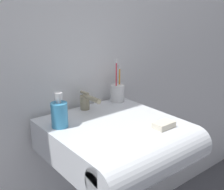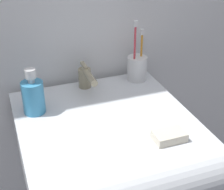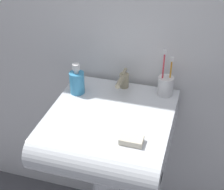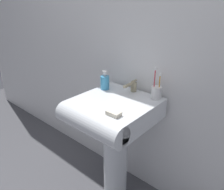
# 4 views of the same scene
# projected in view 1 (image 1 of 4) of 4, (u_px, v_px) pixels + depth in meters

# --- Properties ---
(wall_back) EXTENTS (5.00, 0.05, 2.40)m
(wall_back) POSITION_uv_depth(u_px,v_px,m) (72.00, 30.00, 1.26)
(wall_back) COLOR white
(wall_back) RESTS_ON ground
(sink_basin) EXTENTS (0.50, 0.56, 0.14)m
(sink_basin) POSITION_uv_depth(u_px,v_px,m) (120.00, 142.00, 1.14)
(sink_basin) COLOR white
(sink_basin) RESTS_ON sink_pedestal
(faucet) EXTENTS (0.04, 0.14, 0.08)m
(faucet) POSITION_uv_depth(u_px,v_px,m) (86.00, 101.00, 1.28)
(faucet) COLOR tan
(faucet) RESTS_ON sink_basin
(toothbrush_cup) EXTENTS (0.07, 0.07, 0.22)m
(toothbrush_cup) POSITION_uv_depth(u_px,v_px,m) (118.00, 92.00, 1.40)
(toothbrush_cup) COLOR white
(toothbrush_cup) RESTS_ON sink_basin
(soap_bottle) EXTENTS (0.07, 0.07, 0.14)m
(soap_bottle) POSITION_uv_depth(u_px,v_px,m) (59.00, 114.00, 1.10)
(soap_bottle) COLOR #3F99CC
(soap_bottle) RESTS_ON sink_basin
(bar_soap) EXTENTS (0.09, 0.05, 0.02)m
(bar_soap) POSITION_uv_depth(u_px,v_px,m) (164.00, 125.00, 1.10)
(bar_soap) COLOR silver
(bar_soap) RESTS_ON sink_basin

